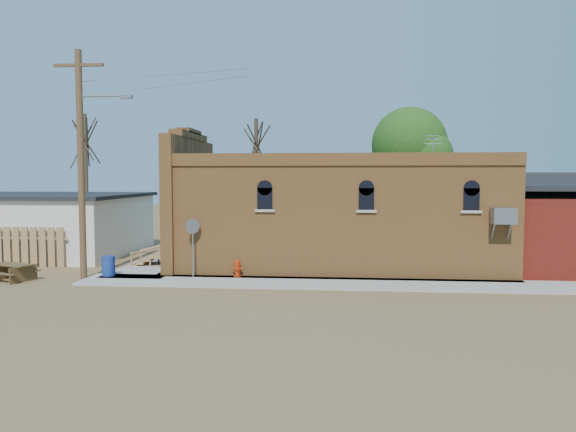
# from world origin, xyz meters

# --- Properties ---
(ground) EXTENTS (120.00, 120.00, 0.00)m
(ground) POSITION_xyz_m (0.00, 0.00, 0.00)
(ground) COLOR brown
(ground) RESTS_ON ground
(sidewalk_south) EXTENTS (19.00, 2.20, 0.08)m
(sidewalk_south) POSITION_xyz_m (1.50, 0.90, 0.04)
(sidewalk_south) COLOR #9E9991
(sidewalk_south) RESTS_ON ground
(sidewalk_west) EXTENTS (2.60, 10.00, 0.08)m
(sidewalk_west) POSITION_xyz_m (-6.30, 6.00, 0.04)
(sidewalk_west) COLOR #9E9991
(sidewalk_west) RESTS_ON ground
(brick_bar) EXTENTS (16.40, 7.97, 6.30)m
(brick_bar) POSITION_xyz_m (1.64, 5.49, 2.34)
(brick_bar) COLOR #B77338
(brick_bar) RESTS_ON ground
(red_shed) EXTENTS (5.40, 6.40, 4.30)m
(red_shed) POSITION_xyz_m (11.50, 5.50, 2.27)
(red_shed) COLOR #55160E
(red_shed) RESTS_ON ground
(wood_fence) EXTENTS (5.20, 0.10, 1.80)m
(wood_fence) POSITION_xyz_m (-12.80, 3.80, 0.90)
(wood_fence) COLOR #976444
(wood_fence) RESTS_ON ground
(utility_pole) EXTENTS (3.12, 0.26, 9.00)m
(utility_pole) POSITION_xyz_m (-8.14, 1.20, 4.77)
(utility_pole) COLOR #4D3A1E
(utility_pole) RESTS_ON ground
(tree_bare_near) EXTENTS (2.80, 2.80, 7.65)m
(tree_bare_near) POSITION_xyz_m (-3.00, 13.00, 5.96)
(tree_bare_near) COLOR #4D382C
(tree_bare_near) RESTS_ON ground
(tree_bare_far) EXTENTS (2.80, 2.80, 8.16)m
(tree_bare_far) POSITION_xyz_m (-14.00, 14.00, 6.36)
(tree_bare_far) COLOR #4D382C
(tree_bare_far) RESTS_ON ground
(tree_leafy) EXTENTS (4.40, 4.40, 8.15)m
(tree_leafy) POSITION_xyz_m (6.00, 13.50, 5.93)
(tree_leafy) COLOR #4D382C
(tree_leafy) RESTS_ON ground
(fire_hydrant) EXTENTS (0.40, 0.39, 0.69)m
(fire_hydrant) POSITION_xyz_m (-2.10, 1.80, 0.42)
(fire_hydrant) COLOR #AE2709
(fire_hydrant) RESTS_ON sidewalk_south
(stop_sign) EXTENTS (0.53, 0.44, 2.35)m
(stop_sign) POSITION_xyz_m (-3.85, 1.61, 1.88)
(stop_sign) COLOR gray
(stop_sign) RESTS_ON sidewalk_south
(trash_barrel) EXTENTS (0.66, 0.66, 0.80)m
(trash_barrel) POSITION_xyz_m (-7.30, 1.50, 0.48)
(trash_barrel) COLOR navy
(trash_barrel) RESTS_ON sidewalk_west
(picnic_table) EXTENTS (1.91, 1.68, 0.67)m
(picnic_table) POSITION_xyz_m (-10.76, 0.50, 0.44)
(picnic_table) COLOR brown
(picnic_table) RESTS_ON ground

